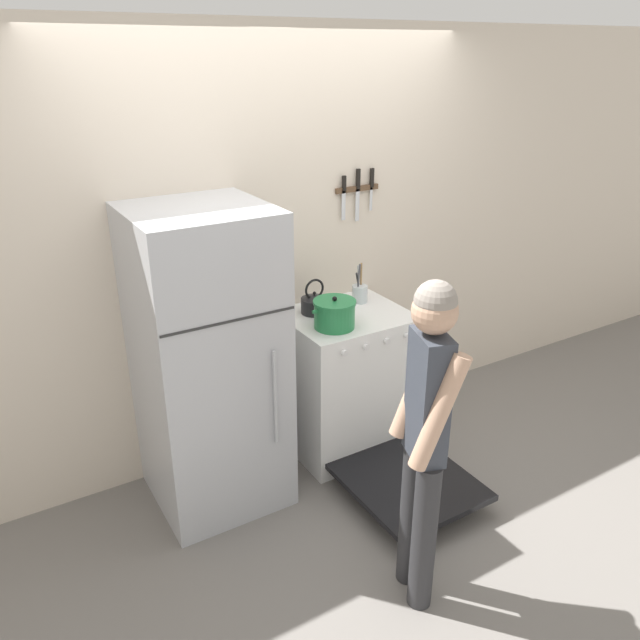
# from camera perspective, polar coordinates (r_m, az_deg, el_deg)

# --- Properties ---
(ground_plane) EXTENTS (14.00, 14.00, 0.00)m
(ground_plane) POSITION_cam_1_polar(r_m,az_deg,el_deg) (4.32, -3.41, -10.16)
(ground_plane) COLOR slate
(wall_back) EXTENTS (10.00, 0.06, 2.55)m
(wall_back) POSITION_cam_1_polar(r_m,az_deg,el_deg) (3.79, -4.09, 6.31)
(wall_back) COLOR beige
(wall_back) RESTS_ON ground_plane
(refrigerator) EXTENTS (0.70, 0.71, 1.69)m
(refrigerator) POSITION_cam_1_polar(r_m,az_deg,el_deg) (3.41, -10.15, -3.86)
(refrigerator) COLOR #B7BABF
(refrigerator) RESTS_ON ground_plane
(stove_range) EXTENTS (0.73, 1.35, 0.92)m
(stove_range) POSITION_cam_1_polar(r_m,az_deg,el_deg) (3.96, 2.64, -5.83)
(stove_range) COLOR white
(stove_range) RESTS_ON ground_plane
(dutch_oven_pot) EXTENTS (0.29, 0.25, 0.19)m
(dutch_oven_pot) POSITION_cam_1_polar(r_m,az_deg,el_deg) (3.57, 1.33, 0.57)
(dutch_oven_pot) COLOR #237A42
(dutch_oven_pot) RESTS_ON stove_range
(tea_kettle) EXTENTS (0.21, 0.17, 0.22)m
(tea_kettle) POSITION_cam_1_polar(r_m,az_deg,el_deg) (3.78, -0.48, 1.59)
(tea_kettle) COLOR black
(tea_kettle) RESTS_ON stove_range
(utensil_jar) EXTENTS (0.10, 0.10, 0.26)m
(utensil_jar) POSITION_cam_1_polar(r_m,az_deg,el_deg) (3.96, 3.65, 2.52)
(utensil_jar) COLOR silver
(utensil_jar) RESTS_ON stove_range
(person) EXTENTS (0.32, 0.37, 1.58)m
(person) POSITION_cam_1_polar(r_m,az_deg,el_deg) (2.73, 9.60, -9.96)
(person) COLOR #2D2D30
(person) RESTS_ON ground_plane
(wall_knife_strip) EXTENTS (0.31, 0.03, 0.33)m
(wall_knife_strip) POSITION_cam_1_polar(r_m,az_deg,el_deg) (3.95, 3.45, 11.98)
(wall_knife_strip) COLOR brown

